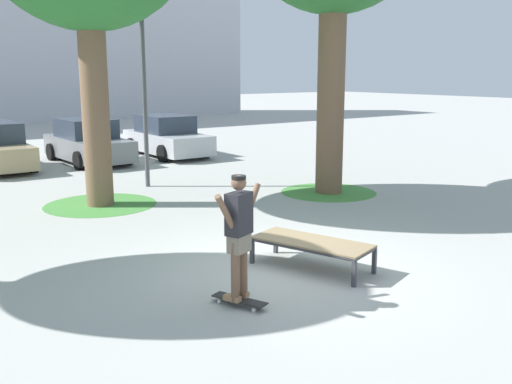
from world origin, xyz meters
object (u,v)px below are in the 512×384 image
light_post (142,43)px  car_silver (167,137)px  skate_box (312,243)px  skater (239,229)px  car_grey (88,142)px  skateboard (239,300)px

light_post → car_silver: bearing=57.1°
skate_box → car_silver: size_ratio=0.48×
skate_box → skater: (-1.80, -0.57, 0.66)m
light_post → car_grey: bearing=86.8°
skate_box → car_grey: size_ratio=0.48×
skater → car_grey: 13.86m
skateboard → car_silver: 14.68m
light_post → skater: bearing=-108.1°
skate_box → light_post: (0.93, 7.78, 3.41)m
skateboard → car_grey: 13.87m
skate_box → car_silver: car_silver is taller
skater → car_silver: skater is taller
skate_box → light_post: size_ratio=0.35×
skater → car_silver: (5.98, 13.39, -0.38)m
skateboard → car_silver: size_ratio=0.19×
car_grey → car_silver: bearing=-2.6°
car_silver → car_grey: bearing=177.4°
skate_box → skateboard: skate_box is taller
skate_box → skater: size_ratio=1.21×
skateboard → car_silver: (5.98, 13.39, 0.61)m
car_silver → skater: bearing=-114.1°
skater → car_grey: (3.01, 13.52, -0.38)m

